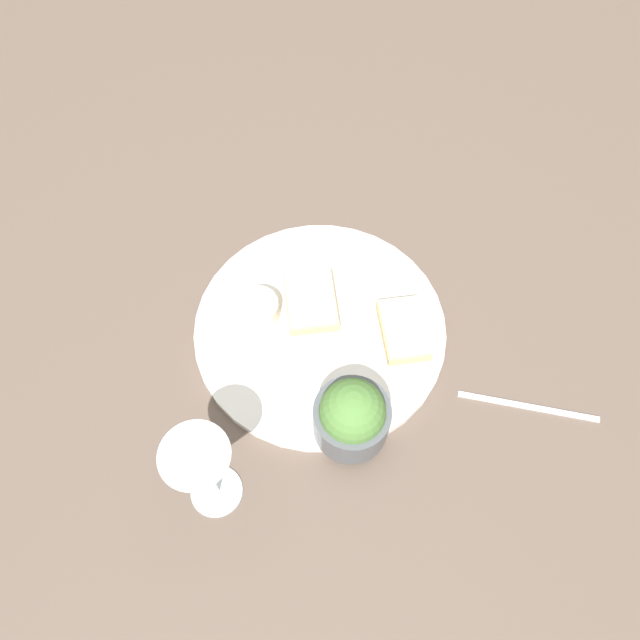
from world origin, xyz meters
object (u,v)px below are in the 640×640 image
at_px(cheese_toast_near, 311,301).
at_px(fork, 528,406).
at_px(salad_bowl, 352,416).
at_px(cheese_toast_far, 404,330).
at_px(wine_glass, 201,467).
at_px(sauce_ramekin, 258,309).

distance_m(cheese_toast_near, fork, 0.33).
distance_m(salad_bowl, cheese_toast_far, 0.16).
bearing_deg(salad_bowl, wine_glass, 109.30).
bearing_deg(sauce_ramekin, wine_glass, 164.40).
bearing_deg(wine_glass, fork, -80.29).
distance_m(sauce_ramekin, cheese_toast_far, 0.21).
height_order(salad_bowl, wine_glass, wine_glass).
xyz_separation_m(salad_bowl, wine_glass, (-0.06, 0.18, 0.06)).
xyz_separation_m(wine_glass, fork, (0.07, -0.42, -0.11)).
height_order(salad_bowl, cheese_toast_near, salad_bowl).
xyz_separation_m(cheese_toast_far, fork, (-0.12, -0.15, -0.02)).
xyz_separation_m(cheese_toast_near, cheese_toast_far, (-0.06, -0.12, 0.00)).
xyz_separation_m(sauce_ramekin, fork, (-0.17, -0.35, -0.03)).
relative_size(cheese_toast_near, wine_glass, 0.58).
relative_size(salad_bowl, fork, 0.56).
bearing_deg(fork, salad_bowl, 92.33).
bearing_deg(fork, cheese_toast_far, 51.99).
bearing_deg(fork, cheese_toast_near, 57.40).
bearing_deg(cheese_toast_near, wine_glass, 150.21).
distance_m(salad_bowl, sauce_ramekin, 0.21).
relative_size(sauce_ramekin, fork, 0.33).
height_order(cheese_toast_far, wine_glass, wine_glass).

